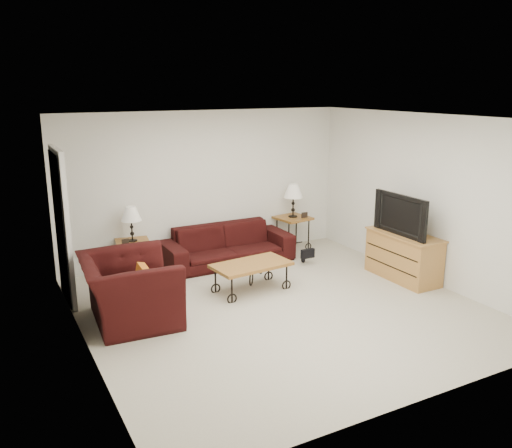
# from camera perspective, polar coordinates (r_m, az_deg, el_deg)

# --- Properties ---
(ground) EXTENTS (5.00, 5.00, 0.00)m
(ground) POSITION_cam_1_polar(r_m,az_deg,el_deg) (7.25, 2.62, -8.91)
(ground) COLOR #BBB69F
(ground) RESTS_ON ground
(wall_back) EXTENTS (5.00, 0.02, 2.50)m
(wall_back) POSITION_cam_1_polar(r_m,az_deg,el_deg) (9.04, -5.36, 4.08)
(wall_back) COLOR silver
(wall_back) RESTS_ON ground
(wall_front) EXTENTS (5.00, 0.02, 2.50)m
(wall_front) POSITION_cam_1_polar(r_m,az_deg,el_deg) (4.96, 17.67, -5.45)
(wall_front) COLOR silver
(wall_front) RESTS_ON ground
(wall_left) EXTENTS (0.02, 5.00, 2.50)m
(wall_left) POSITION_cam_1_polar(r_m,az_deg,el_deg) (6.01, -18.24, -2.00)
(wall_left) COLOR silver
(wall_left) RESTS_ON ground
(wall_right) EXTENTS (0.02, 5.00, 2.50)m
(wall_right) POSITION_cam_1_polar(r_m,az_deg,el_deg) (8.38, 17.65, 2.61)
(wall_right) COLOR silver
(wall_right) RESTS_ON ground
(ceiling) EXTENTS (5.00, 5.00, 0.00)m
(ceiling) POSITION_cam_1_polar(r_m,az_deg,el_deg) (6.66, 2.88, 11.21)
(ceiling) COLOR white
(ceiling) RESTS_ON wall_back
(doorway) EXTENTS (0.08, 0.94, 2.04)m
(doorway) POSITION_cam_1_polar(r_m,az_deg,el_deg) (7.66, -20.07, -0.45)
(doorway) COLOR black
(doorway) RESTS_ON ground
(sofa) EXTENTS (2.17, 0.85, 0.63)m
(sofa) POSITION_cam_1_polar(r_m,az_deg,el_deg) (8.90, -3.07, -2.24)
(sofa) COLOR black
(sofa) RESTS_ON ground
(side_table_left) EXTENTS (0.57, 0.57, 0.55)m
(side_table_left) POSITION_cam_1_polar(r_m,az_deg,el_deg) (8.58, -12.93, -3.54)
(side_table_left) COLOR #995E27
(side_table_left) RESTS_ON ground
(side_table_right) EXTENTS (0.62, 0.62, 0.60)m
(side_table_right) POSITION_cam_1_polar(r_m,az_deg,el_deg) (9.69, 3.93, -0.96)
(side_table_right) COLOR #995E27
(side_table_right) RESTS_ON ground
(lamp_left) EXTENTS (0.35, 0.35, 0.55)m
(lamp_left) POSITION_cam_1_polar(r_m,az_deg,el_deg) (8.43, -13.14, 0.00)
(lamp_left) COLOR black
(lamp_left) RESTS_ON side_table_left
(lamp_right) EXTENTS (0.39, 0.39, 0.60)m
(lamp_right) POSITION_cam_1_polar(r_m,az_deg,el_deg) (9.54, 3.99, 2.50)
(lamp_right) COLOR black
(lamp_right) RESTS_ON side_table_right
(photo_frame_left) EXTENTS (0.11, 0.02, 0.09)m
(photo_frame_left) POSITION_cam_1_polar(r_m,az_deg,el_deg) (8.31, -13.78, -1.87)
(photo_frame_left) COLOR black
(photo_frame_left) RESTS_ON side_table_left
(photo_frame_right) EXTENTS (0.12, 0.02, 0.10)m
(photo_frame_right) POSITION_cam_1_polar(r_m,az_deg,el_deg) (9.56, 5.20, 0.96)
(photo_frame_right) COLOR black
(photo_frame_right) RESTS_ON side_table_right
(coffee_table) EXTENTS (1.16, 0.71, 0.42)m
(coffee_table) POSITION_cam_1_polar(r_m,az_deg,el_deg) (7.75, -0.51, -5.67)
(coffee_table) COLOR #995E27
(coffee_table) RESTS_ON ground
(armchair) EXTENTS (1.20, 1.35, 0.83)m
(armchair) POSITION_cam_1_polar(r_m,az_deg,el_deg) (6.91, -13.38, -6.81)
(armchair) COLOR black
(armchair) RESTS_ON ground
(throw_pillow) EXTENTS (0.12, 0.38, 0.38)m
(throw_pillow) POSITION_cam_1_polar(r_m,az_deg,el_deg) (6.86, -12.11, -5.96)
(throw_pillow) COLOR #BF6E18
(throw_pillow) RESTS_ON armchair
(tv_stand) EXTENTS (0.50, 1.19, 0.71)m
(tv_stand) POSITION_cam_1_polar(r_m,az_deg,el_deg) (8.48, 15.45, -3.34)
(tv_stand) COLOR #A7753E
(tv_stand) RESTS_ON ground
(television) EXTENTS (0.14, 1.07, 0.61)m
(television) POSITION_cam_1_polar(r_m,az_deg,el_deg) (8.29, 15.65, 1.02)
(television) COLOR black
(television) RESTS_ON tv_stand
(backpack) EXTENTS (0.44, 0.39, 0.48)m
(backpack) POSITION_cam_1_polar(r_m,az_deg,el_deg) (8.96, 5.09, -2.68)
(backpack) COLOR black
(backpack) RESTS_ON ground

